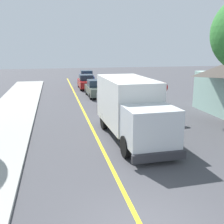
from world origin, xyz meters
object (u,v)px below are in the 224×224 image
stop_sign (162,94)px  parked_car_far (86,82)px  box_truck (131,106)px  parked_car_near (112,100)px  parked_car_furthest (87,77)px  parked_car_mid (96,89)px

stop_sign → parked_car_far: bearing=101.5°
parked_car_far → box_truck: bearing=-89.5°
stop_sign → parked_car_near: bearing=122.2°
parked_car_far → parked_car_furthest: size_ratio=0.99×
parked_car_mid → stop_sign: (2.86, -10.13, 1.06)m
parked_car_far → parked_car_furthest: bearing=82.5°
parked_car_mid → stop_sign: 10.58m
box_truck → parked_car_mid: 13.13m
box_truck → parked_car_mid: size_ratio=1.64×
parked_car_near → parked_car_furthest: 17.62m
parked_car_near → parked_car_mid: size_ratio=1.00×
parked_car_near → parked_car_mid: 6.08m
parked_car_mid → parked_car_far: same height
box_truck → parked_car_mid: box_truck is taller
box_truck → parked_car_near: box_truck is taller
stop_sign → parked_car_furthest: bearing=96.4°
parked_car_furthest → stop_sign: (2.41, -21.67, 1.06)m
parked_car_near → parked_car_furthest: size_ratio=0.99×
parked_car_furthest → parked_car_near: bearing=-90.5°
parked_car_furthest → stop_sign: size_ratio=1.69×
parked_car_near → stop_sign: size_ratio=1.67×
box_truck → parked_car_furthest: bearing=88.6°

